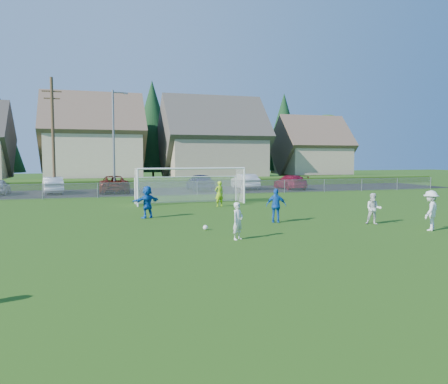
{
  "coord_description": "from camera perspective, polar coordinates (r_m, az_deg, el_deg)",
  "views": [
    {
      "loc": [
        -6.65,
        -13.41,
        3.19
      ],
      "look_at": [
        0.0,
        8.0,
        1.4
      ],
      "focal_mm": 35.0,
      "sensor_mm": 36.0,
      "label": 1
    }
  ],
  "objects": [
    {
      "name": "asphalt_lot",
      "position": [
        41.56,
        -8.0,
        0.12
      ],
      "size": [
        60.0,
        60.0,
        0.0
      ],
      "primitive_type": "plane",
      "color": "black",
      "rests_on": "ground"
    },
    {
      "name": "goalkeeper",
      "position": [
        28.3,
        -0.62,
        -0.23
      ],
      "size": [
        0.67,
        0.51,
        1.65
      ],
      "primitive_type": "imported",
      "rotation": [
        0.0,
        0.0,
        3.36
      ],
      "color": "#9CD419",
      "rests_on": "ground"
    },
    {
      "name": "chainlink_fence",
      "position": [
        36.12,
        -6.6,
        0.46
      ],
      "size": [
        52.06,
        0.06,
        1.2
      ],
      "color": "gray",
      "rests_on": "ground"
    },
    {
      "name": "car_f",
      "position": [
        43.8,
        2.74,
        1.39
      ],
      "size": [
        1.69,
        4.68,
        1.54
      ],
      "primitive_type": "imported",
      "rotation": [
        0.0,
        0.0,
        3.13
      ],
      "color": "silver",
      "rests_on": "ground"
    },
    {
      "name": "car_b",
      "position": [
        41.22,
        -21.48,
        0.84
      ],
      "size": [
        2.16,
        4.66,
        1.48
      ],
      "primitive_type": "imported",
      "rotation": [
        0.0,
        0.0,
        3.28
      ],
      "color": "silver",
      "rests_on": "ground"
    },
    {
      "name": "car_g",
      "position": [
        44.34,
        8.64,
        1.3
      ],
      "size": [
        2.06,
        4.89,
        1.41
      ],
      "primitive_type": "imported",
      "rotation": [
        0.0,
        0.0,
        3.13
      ],
      "color": "maroon",
      "rests_on": "ground"
    },
    {
      "name": "grass_embankment",
      "position": [
        48.94,
        -9.42,
        1.23
      ],
      "size": [
        70.0,
        6.0,
        0.8
      ],
      "primitive_type": "cube",
      "color": "#1E420F",
      "rests_on": "ground"
    },
    {
      "name": "tree_row",
      "position": [
        62.73,
        -10.27,
        7.88
      ],
      "size": [
        65.98,
        12.36,
        13.8
      ],
      "color": "#382616",
      "rests_on": "ground"
    },
    {
      "name": "player_white_c",
      "position": [
        20.99,
        25.38,
        -2.2
      ],
      "size": [
        1.31,
        1.16,
        1.75
      ],
      "primitive_type": "imported",
      "rotation": [
        0.0,
        0.0,
        3.72
      ],
      "color": "white",
      "rests_on": "ground"
    },
    {
      "name": "soccer_goal",
      "position": [
        30.24,
        -4.53,
        1.58
      ],
      "size": [
        7.42,
        1.9,
        2.5
      ],
      "color": "white",
      "rests_on": "ground"
    },
    {
      "name": "player_white_a",
      "position": [
        16.92,
        1.82,
        -3.8
      ],
      "size": [
        0.63,
        0.59,
        1.45
      ],
      "primitive_type": "imported",
      "rotation": [
        0.0,
        0.0,
        0.6
      ],
      "color": "white",
      "rests_on": "ground"
    },
    {
      "name": "streetlight",
      "position": [
        39.5,
        -14.14,
        6.82
      ],
      "size": [
        1.38,
        0.18,
        9.0
      ],
      "color": "slate",
      "rests_on": "ground"
    },
    {
      "name": "utility_pole",
      "position": [
        40.55,
        -21.43,
        7.01
      ],
      "size": [
        1.6,
        0.26,
        10.0
      ],
      "color": "#473321",
      "rests_on": "ground"
    },
    {
      "name": "player_white_b",
      "position": [
        21.92,
        18.95,
        -2.09
      ],
      "size": [
        0.91,
        0.87,
        1.49
      ],
      "primitive_type": "imported",
      "rotation": [
        0.0,
        0.0,
        -0.58
      ],
      "color": "white",
      "rests_on": "ground"
    },
    {
      "name": "car_e",
      "position": [
        41.77,
        -3.18,
        1.3
      ],
      "size": [
        1.99,
        4.82,
        1.63
      ],
      "primitive_type": "imported",
      "rotation": [
        0.0,
        0.0,
        3.15
      ],
      "color": "#15174B",
      "rests_on": "ground"
    },
    {
      "name": "car_c",
      "position": [
        40.66,
        -14.22,
        1.01
      ],
      "size": [
        2.63,
        5.56,
        1.53
      ],
      "primitive_type": "imported",
      "rotation": [
        0.0,
        0.0,
        3.13
      ],
      "color": "#531309",
      "rests_on": "ground"
    },
    {
      "name": "player_blue_b",
      "position": [
        23.24,
        -10.0,
        -1.28
      ],
      "size": [
        1.64,
        1.13,
        1.7
      ],
      "primitive_type": "imported",
      "rotation": [
        0.0,
        0.0,
        3.59
      ],
      "color": "#1351B2",
      "rests_on": "ground"
    },
    {
      "name": "player_blue_a",
      "position": [
        21.45,
        6.83,
        -1.77
      ],
      "size": [
        1.06,
        0.77,
        1.67
      ],
      "primitive_type": "imported",
      "rotation": [
        0.0,
        0.0,
        2.71
      ],
      "color": "#1351B2",
      "rests_on": "ground"
    },
    {
      "name": "ground",
      "position": [
        15.3,
        9.0,
        -7.52
      ],
      "size": [
        160.0,
        160.0,
        0.0
      ],
      "primitive_type": "plane",
      "color": "#193D0C",
      "rests_on": "ground"
    },
    {
      "name": "soccer_ball",
      "position": [
        19.22,
        -2.44,
        -4.66
      ],
      "size": [
        0.22,
        0.22,
        0.22
      ],
      "primitive_type": "sphere",
      "color": "white",
      "rests_on": "ground"
    },
    {
      "name": "houses_row",
      "position": [
        56.68,
        -8.55,
        8.7
      ],
      "size": [
        53.9,
        11.45,
        13.27
      ],
      "color": "tan",
      "rests_on": "ground"
    }
  ]
}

